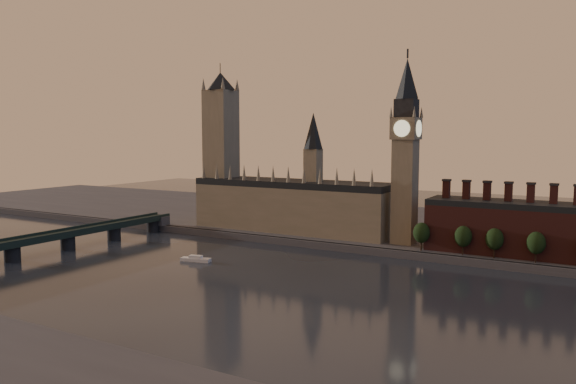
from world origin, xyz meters
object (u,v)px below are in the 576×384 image
westminster_bridge (37,242)px  river_boat (196,259)px  victoria_tower (221,143)px  big_ben (406,149)px

westminster_bridge → river_boat: bearing=21.6°
westminster_bridge → river_boat: 88.13m
victoria_tower → big_ben: size_ratio=1.01×
victoria_tower → westminster_bridge: bearing=-106.6°
westminster_bridge → victoria_tower: bearing=73.4°
big_ben → westminster_bridge: size_ratio=0.54×
big_ben → river_boat: (-83.28, -80.30, -55.63)m
victoria_tower → big_ben: bearing=-2.2°
westminster_bridge → river_boat: size_ratio=12.32×
big_ben → river_boat: bearing=-136.0°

